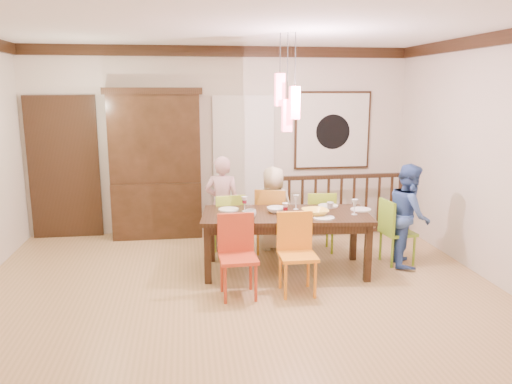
{
  "coord_description": "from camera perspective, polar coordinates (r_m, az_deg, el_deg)",
  "views": [
    {
      "loc": [
        -0.57,
        -5.38,
        2.26
      ],
      "look_at": [
        0.28,
        0.55,
        1.02
      ],
      "focal_mm": 35.0,
      "sensor_mm": 36.0,
      "label": 1
    }
  ],
  "objects": [
    {
      "name": "floor",
      "position": [
        5.87,
        -1.97,
        -10.96
      ],
      "size": [
        6.0,
        6.0,
        0.0
      ],
      "primitive_type": "plane",
      "color": "tan",
      "rests_on": "ground"
    },
    {
      "name": "ceiling",
      "position": [
        5.45,
        -2.19,
        18.43
      ],
      "size": [
        6.0,
        6.0,
        0.0
      ],
      "primitive_type": "plane",
      "rotation": [
        3.14,
        0.0,
        0.0
      ],
      "color": "white",
      "rests_on": "wall_back"
    },
    {
      "name": "wall_back",
      "position": [
        7.95,
        -3.99,
        5.83
      ],
      "size": [
        6.0,
        0.0,
        6.0
      ],
      "primitive_type": "plane",
      "rotation": [
        1.57,
        0.0,
        0.0
      ],
      "color": "beige",
      "rests_on": "floor"
    },
    {
      "name": "wall_right",
      "position": [
        6.51,
        25.26,
        3.43
      ],
      "size": [
        0.0,
        5.0,
        5.0
      ],
      "primitive_type": "plane",
      "rotation": [
        1.57,
        0.0,
        -1.57
      ],
      "color": "beige",
      "rests_on": "floor"
    },
    {
      "name": "crown_molding",
      "position": [
        5.44,
        -2.19,
        17.6
      ],
      "size": [
        6.0,
        5.0,
        0.16
      ],
      "primitive_type": null,
      "color": "black",
      "rests_on": "wall_back"
    },
    {
      "name": "panel_door",
      "position": [
        8.14,
        -21.04,
        2.37
      ],
      "size": [
        1.04,
        0.07,
        2.24
      ],
      "primitive_type": "cube",
      "color": "black",
      "rests_on": "wall_back"
    },
    {
      "name": "white_doorway",
      "position": [
        7.99,
        -1.42,
        3.0
      ],
      "size": [
        0.97,
        0.05,
        2.22
      ],
      "primitive_type": "cube",
      "color": "silver",
      "rests_on": "wall_back"
    },
    {
      "name": "painting",
      "position": [
        8.22,
        8.73,
        6.97
      ],
      "size": [
        1.25,
        0.06,
        1.25
      ],
      "color": "black",
      "rests_on": "wall_back"
    },
    {
      "name": "pendant_cluster",
      "position": [
        6.01,
        3.58,
        10.21
      ],
      "size": [
        0.27,
        0.21,
        1.14
      ],
      "color": "#FF4C63",
      "rests_on": "ceiling"
    },
    {
      "name": "dining_table",
      "position": [
        6.22,
        3.41,
        -3.2
      ],
      "size": [
        2.15,
        1.16,
        0.75
      ],
      "rotation": [
        0.0,
        0.0,
        -0.11
      ],
      "color": "black",
      "rests_on": "floor"
    },
    {
      "name": "chair_far_left",
      "position": [
        6.83,
        -3.19,
        -3.21
      ],
      "size": [
        0.44,
        0.44,
        0.88
      ],
      "rotation": [
        0.0,
        0.0,
        3.25
      ],
      "color": "#A9CA37",
      "rests_on": "floor"
    },
    {
      "name": "chair_far_mid",
      "position": [
        6.94,
        1.89,
        -2.71
      ],
      "size": [
        0.54,
        0.54,
        0.93
      ],
      "rotation": [
        0.0,
        0.0,
        2.79
      ],
      "color": "#BE7825",
      "rests_on": "floor"
    },
    {
      "name": "chair_far_right",
      "position": [
        7.07,
        7.22,
        -2.82
      ],
      "size": [
        0.42,
        0.42,
        0.87
      ],
      "rotation": [
        0.0,
        0.0,
        3.08
      ],
      "color": "#97B923",
      "rests_on": "floor"
    },
    {
      "name": "chair_near_left",
      "position": [
        5.48,
        -2.05,
        -6.84
      ],
      "size": [
        0.42,
        0.42,
        0.91
      ],
      "rotation": [
        0.0,
        0.0,
        0.04
      ],
      "color": "#BD3B1F",
      "rests_on": "floor"
    },
    {
      "name": "chair_near_mid",
      "position": [
        5.58,
        4.79,
        -6.54
      ],
      "size": [
        0.41,
        0.41,
        0.9
      ],
      "rotation": [
        0.0,
        0.0,
        -0.01
      ],
      "color": "orange",
      "rests_on": "floor"
    },
    {
      "name": "chair_end_right",
      "position": [
        6.79,
        15.94,
        -3.88
      ],
      "size": [
        0.43,
        0.43,
        0.86
      ],
      "rotation": [
        0.0,
        0.0,
        1.68
      ],
      "color": "#78A925",
      "rests_on": "floor"
    },
    {
      "name": "china_hutch",
      "position": [
        7.77,
        -11.36,
        3.23
      ],
      "size": [
        1.44,
        0.46,
        2.28
      ],
      "color": "black",
      "rests_on": "floor"
    },
    {
      "name": "balustrade",
      "position": [
        7.91,
        9.68,
        -1.31
      ],
      "size": [
        2.19,
        0.15,
        0.96
      ],
      "rotation": [
        0.0,
        0.0,
        0.03
      ],
      "color": "black",
      "rests_on": "floor"
    },
    {
      "name": "person_far_left",
      "position": [
        6.99,
        -3.85,
        -1.39
      ],
      "size": [
        0.56,
        0.43,
        1.36
      ],
      "primitive_type": "imported",
      "rotation": [
        0.0,
        0.0,
        2.9
      ],
      "color": "beige",
      "rests_on": "floor"
    },
    {
      "name": "person_far_mid",
      "position": [
        7.08,
        1.98,
        -1.87
      ],
      "size": [
        0.63,
        0.45,
        1.2
      ],
      "primitive_type": "imported",
      "rotation": [
        0.0,
        0.0,
        3.27
      ],
      "color": "beige",
      "rests_on": "floor"
    },
    {
      "name": "person_end_right",
      "position": [
        6.73,
        17.07,
        -2.53
      ],
      "size": [
        0.66,
        0.76,
        1.33
      ],
      "primitive_type": "imported",
      "rotation": [
        0.0,
        0.0,
        1.3
      ],
      "color": "#3B5CA6",
      "rests_on": "floor"
    },
    {
      "name": "serving_bowl",
      "position": [
        6.11,
        6.78,
        -2.31
      ],
      "size": [
        0.35,
        0.35,
        0.08
      ],
      "primitive_type": "imported",
      "rotation": [
        0.0,
        0.0,
        0.11
      ],
      "color": "yellow",
      "rests_on": "dining_table"
    },
    {
      "name": "small_bowl",
      "position": [
        6.21,
        2.22,
        -2.09
      ],
      "size": [
        0.23,
        0.23,
        0.06
      ],
      "primitive_type": "imported",
      "rotation": [
        0.0,
        0.0,
        0.18
      ],
      "color": "white",
      "rests_on": "dining_table"
    },
    {
      "name": "cup_left",
      "position": [
        5.93,
        -0.63,
        -2.53
      ],
      "size": [
        0.15,
        0.15,
        0.1
      ],
      "primitive_type": "imported",
      "rotation": [
        0.0,
        0.0,
        -0.16
      ],
      "color": "silver",
      "rests_on": "dining_table"
    },
    {
      "name": "cup_right",
      "position": [
        6.48,
        8.47,
        -1.52
      ],
      "size": [
        0.11,
        0.11,
        0.08
      ],
      "primitive_type": "imported",
      "rotation": [
        0.0,
        0.0,
        -0.2
      ],
      "color": "silver",
      "rests_on": "dining_table"
    },
    {
      "name": "plate_far_left",
      "position": [
        6.35,
        -3.14,
        -2.0
      ],
      "size": [
        0.26,
        0.26,
        0.01
      ],
      "primitive_type": "cylinder",
      "color": "white",
      "rests_on": "dining_table"
    },
    {
      "name": "plate_far_mid",
      "position": [
        6.43,
        2.41,
        -1.82
      ],
      "size": [
        0.26,
        0.26,
        0.01
      ],
      "primitive_type": "cylinder",
      "color": "white",
      "rests_on": "dining_table"
    },
    {
      "name": "plate_far_right",
      "position": [
        6.61,
        8.26,
        -1.56
      ],
      "size": [
        0.26,
        0.26,
        0.01
      ],
      "primitive_type": "cylinder",
      "color": "white",
      "rests_on": "dining_table"
    },
    {
      "name": "plate_near_left",
      "position": [
        5.8,
        -2.3,
        -3.32
      ],
      "size": [
        0.26,
        0.26,
        0.01
      ],
      "primitive_type": "cylinder",
      "color": "white",
      "rests_on": "dining_table"
    },
    {
      "name": "plate_near_mid",
      "position": [
        5.99,
        7.73,
        -2.94
      ],
      "size": [
        0.26,
        0.26,
        0.01
      ],
      "primitive_type": "cylinder",
      "color": "white",
      "rests_on": "dining_table"
    },
    {
      "name": "plate_end_right",
      "position": [
        6.48,
        11.89,
        -1.96
      ],
      "size": [
        0.26,
        0.26,
        0.01
      ],
      "primitive_type": "cylinder",
      "color": "white",
      "rests_on": "dining_table"
    },
    {
      "name": "wine_glass_a",
      "position": [
        6.25,
        -1.32,
        -1.38
      ],
      "size": [
        0.08,
        0.08,
        0.19
      ],
      "primitive_type": null,
      "color": "#590C19",
      "rests_on": "dining_table"
    },
    {
      "name": "wine_glass_b",
      "position": [
        6.37,
        4.59,
        -1.16
      ],
      "size": [
        0.08,
        0.08,
        0.19
      ],
      "primitive_type": null,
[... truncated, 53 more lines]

